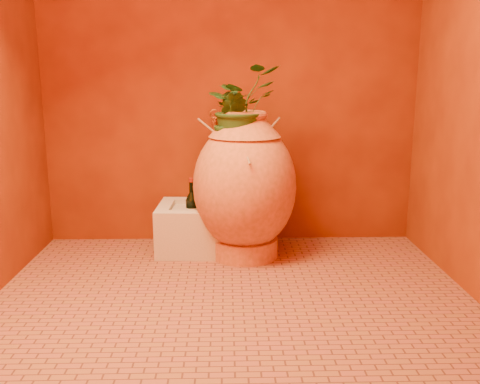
{
  "coord_description": "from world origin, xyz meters",
  "views": [
    {
      "loc": [
        -0.03,
        -2.62,
        1.14
      ],
      "look_at": [
        0.05,
        0.35,
        0.48
      ],
      "focal_mm": 40.0,
      "sensor_mm": 36.0,
      "label": 1
    }
  ],
  "objects_px": {
    "stone_basin": "(210,228)",
    "wine_bottle_c": "(234,211)",
    "amphora": "(245,186)",
    "wine_bottle_b": "(192,210)",
    "wine_bottle_a": "(235,211)",
    "wall_tap": "(214,120)"
  },
  "relations": [
    {
      "from": "amphora",
      "to": "wall_tap",
      "type": "distance_m",
      "value": 0.52
    },
    {
      "from": "wine_bottle_b",
      "to": "wine_bottle_c",
      "type": "height_order",
      "value": "wine_bottle_b"
    },
    {
      "from": "stone_basin",
      "to": "wine_bottle_a",
      "type": "bearing_deg",
      "value": -19.85
    },
    {
      "from": "amphora",
      "to": "wine_bottle_c",
      "type": "height_order",
      "value": "amphora"
    },
    {
      "from": "wine_bottle_c",
      "to": "amphora",
      "type": "bearing_deg",
      "value": -51.42
    },
    {
      "from": "stone_basin",
      "to": "wine_bottle_a",
      "type": "height_order",
      "value": "wine_bottle_a"
    },
    {
      "from": "amphora",
      "to": "wine_bottle_c",
      "type": "distance_m",
      "value": 0.21
    },
    {
      "from": "wine_bottle_c",
      "to": "wall_tap",
      "type": "distance_m",
      "value": 0.62
    },
    {
      "from": "amphora",
      "to": "wall_tap",
      "type": "xyz_separation_m",
      "value": [
        -0.19,
        0.3,
        0.38
      ]
    },
    {
      "from": "amphora",
      "to": "wall_tap",
      "type": "bearing_deg",
      "value": 122.88
    },
    {
      "from": "stone_basin",
      "to": "wall_tap",
      "type": "xyz_separation_m",
      "value": [
        0.03,
        0.17,
        0.69
      ]
    },
    {
      "from": "stone_basin",
      "to": "wall_tap",
      "type": "distance_m",
      "value": 0.72
    },
    {
      "from": "stone_basin",
      "to": "wine_bottle_c",
      "type": "bearing_deg",
      "value": -13.49
    },
    {
      "from": "wine_bottle_a",
      "to": "wine_bottle_b",
      "type": "xyz_separation_m",
      "value": [
        -0.28,
        0.02,
        0.0
      ]
    },
    {
      "from": "stone_basin",
      "to": "wine_bottle_c",
      "type": "distance_m",
      "value": 0.21
    },
    {
      "from": "wall_tap",
      "to": "wine_bottle_b",
      "type": "bearing_deg",
      "value": -124.16
    },
    {
      "from": "wine_bottle_a",
      "to": "stone_basin",
      "type": "bearing_deg",
      "value": 160.15
    },
    {
      "from": "stone_basin",
      "to": "wine_bottle_c",
      "type": "relative_size",
      "value": 2.26
    },
    {
      "from": "amphora",
      "to": "wine_bottle_b",
      "type": "relative_size",
      "value": 2.86
    },
    {
      "from": "wine_bottle_c",
      "to": "wall_tap",
      "type": "bearing_deg",
      "value": 120.38
    },
    {
      "from": "wine_bottle_a",
      "to": "wine_bottle_c",
      "type": "height_order",
      "value": "wine_bottle_a"
    },
    {
      "from": "wine_bottle_a",
      "to": "wine_bottle_b",
      "type": "height_order",
      "value": "wine_bottle_b"
    }
  ]
}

